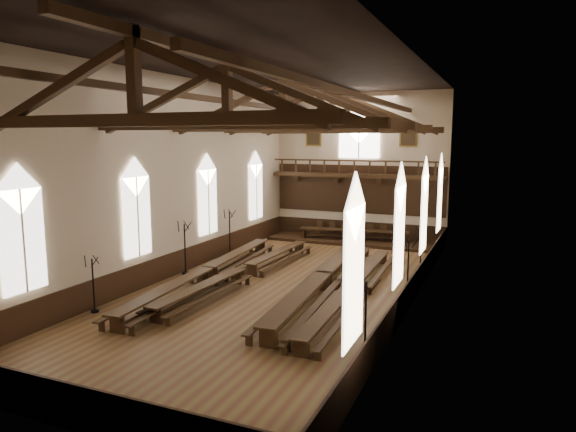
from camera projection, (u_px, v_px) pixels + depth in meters
name	position (u px, v px, depth m)	size (l,w,h in m)	color
ground	(283.00, 287.00, 24.11)	(26.00, 26.00, 0.00)	brown
room_walls	(283.00, 149.00, 23.15)	(26.00, 26.00, 26.00)	#BBA58D
wainscot_band	(283.00, 274.00, 24.02)	(12.00, 26.00, 1.20)	black
side_windows	(283.00, 208.00, 23.55)	(11.85, 19.80, 4.50)	white
end_window	(359.00, 134.00, 34.77)	(2.80, 0.12, 3.80)	white
minstrels_gallery	(357.00, 183.00, 35.04)	(11.80, 1.24, 3.70)	#351E10
portraits	(359.00, 136.00, 34.78)	(7.75, 0.09, 1.45)	brown
roof_trusses	(283.00, 109.00, 22.88)	(11.70, 25.70, 2.80)	#351E10
refectory_row_a	(207.00, 271.00, 24.80)	(2.13, 14.69, 0.77)	#351E10
refectory_row_b	(245.00, 270.00, 25.22)	(1.66, 13.97, 0.70)	#351E10
refectory_row_c	(324.00, 276.00, 23.69)	(2.21, 15.15, 0.82)	#351E10
refectory_row_d	(352.00, 287.00, 22.35)	(1.62, 13.91, 0.69)	#351E10
dais	(353.00, 241.00, 34.41)	(11.40, 2.89, 0.19)	black
high_table	(353.00, 231.00, 34.31)	(7.34, 1.81, 0.68)	#351E10
high_chairs	(356.00, 230.00, 34.97)	(5.89, 0.50, 1.00)	#351E10
candelabrum_left_near	(94.00, 295.00, 20.49)	(0.70, 0.66, 2.33)	black
candelabrum_left_mid	(185.00, 258.00, 26.26)	(0.82, 0.83, 2.78)	black
candelabrum_left_far	(230.00, 242.00, 30.47)	(0.81, 0.83, 2.78)	black
candelabrum_right_near	(365.00, 334.00, 16.13)	(0.76, 0.81, 2.66)	black
candelabrum_right_mid	(408.00, 277.00, 22.95)	(0.76, 0.71, 2.52)	black
candelabrum_right_far	(421.00, 259.00, 26.32)	(0.77, 0.71, 2.53)	black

